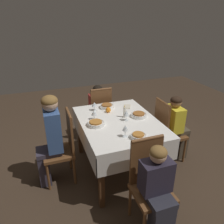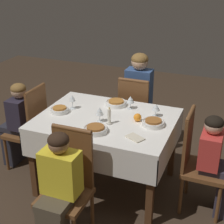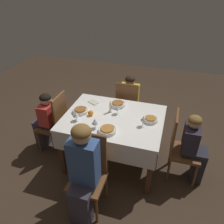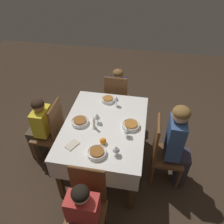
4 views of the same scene
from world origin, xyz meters
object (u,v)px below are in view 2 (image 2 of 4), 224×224
chair_south (135,113)px  bowl_east (60,110)px  chair_north (68,182)px  candle_centerpiece (109,117)px  wine_glass_south (130,100)px  person_child_yellow (58,190)px  orange_fruit (137,117)px  person_child_red (217,162)px  wine_glass_east (72,99)px  chair_east (31,126)px  wine_glass_west (156,108)px  chair_west (197,159)px  bowl_north (95,129)px  person_child_dark (17,121)px  wine_glass_north (100,111)px  bowl_south (116,103)px  napkin_red_folded (135,138)px  dining_table (106,127)px  bowl_west (153,123)px  person_adult_denim (140,96)px

chair_south → bowl_east: (0.54, 0.79, 0.28)m
chair_north → candle_centerpiece: 0.72m
wine_glass_south → bowl_east: 0.72m
chair_south → person_child_yellow: 1.65m
candle_centerpiece → orange_fruit: bearing=-145.6°
person_child_red → wine_glass_east: person_child_red is taller
candle_centerpiece → chair_east: bearing=-6.8°
wine_glass_east → wine_glass_west: bearing=-170.9°
chair_west → bowl_north: (0.87, 0.30, 0.28)m
person_child_dark → bowl_east: 0.64m
wine_glass_north → person_child_yellow: bearing=89.9°
person_child_red → candle_centerpiece: size_ratio=5.60×
bowl_south → chair_east: bearing=19.7°
chair_east → napkin_red_folded: 1.34m
bowl_east → chair_east: bearing=-7.9°
person_child_red → wine_glass_north: (1.09, 0.09, 0.35)m
bowl_north → bowl_east: (0.51, -0.25, 0.00)m
person_child_red → wine_glass_west: (0.63, -0.21, 0.34)m
dining_table → chair_north: (0.03, 0.74, -0.16)m
dining_table → bowl_west: bearing=-178.1°
bowl_north → napkin_red_folded: 0.36m
person_child_dark → wine_glass_south: size_ratio=7.20×
person_child_red → bowl_east: person_child_red is taller
chair_west → chair_east: size_ratio=1.00×
person_adult_denim → napkin_red_folded: 1.23m
wine_glass_east → chair_south: bearing=-125.1°
wine_glass_east → candle_centerpiece: candle_centerpiece is taller
orange_fruit → bowl_west: bearing=169.2°
wine_glass_east → dining_table: bearing=168.7°
wine_glass_south → candle_centerpiece: candle_centerpiece is taller
wine_glass_south → napkin_red_folded: bearing=112.8°
person_child_yellow → bowl_west: (-0.49, -0.92, 0.24)m
bowl_south → wine_glass_north: size_ratio=1.50×
chair_north → bowl_west: size_ratio=4.61×
wine_glass_north → bowl_west: bearing=-167.4°
person_child_yellow → bowl_south: size_ratio=4.64×
napkin_red_folded → wine_glass_east: bearing=-24.8°
wine_glass_south → wine_glass_west: 0.30m
chair_west → person_child_red: 0.17m
person_child_red → bowl_east: (1.55, 0.05, 0.27)m
chair_west → person_child_dark: size_ratio=0.98×
wine_glass_west → wine_glass_east: (0.84, 0.13, 0.02)m
bowl_west → wine_glass_north: wine_glass_north is taller
bowl_north → person_child_dark: bearing=-15.9°
person_child_red → chair_north: bearing=124.2°
chair_east → wine_glass_south: chair_east is taller
person_child_yellow → wine_glass_west: person_child_yellow is taller
wine_glass_north → orange_fruit: wine_glass_north is taller
bowl_east → orange_fruit: size_ratio=2.44×
chair_south → wine_glass_north: bearing=84.2°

